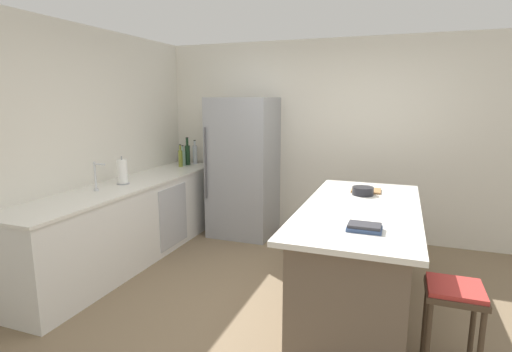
% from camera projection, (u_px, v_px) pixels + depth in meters
% --- Properties ---
extents(ground_plane, '(7.20, 7.20, 0.00)m').
position_uv_depth(ground_plane, '(293.00, 313.00, 3.46)').
color(ground_plane, '#7A664C').
extents(wall_rear, '(6.00, 0.10, 2.60)m').
position_uv_depth(wall_rear, '(338.00, 140.00, 5.29)').
color(wall_rear, silver).
rests_on(wall_rear, ground_plane).
extents(wall_left, '(0.10, 6.00, 2.60)m').
position_uv_depth(wall_left, '(61.00, 152.00, 4.04)').
color(wall_left, silver).
rests_on(wall_left, ground_plane).
extents(counter_run_left, '(0.68, 3.15, 0.90)m').
position_uv_depth(counter_run_left, '(131.00, 221.00, 4.57)').
color(counter_run_left, silver).
rests_on(counter_run_left, ground_plane).
extents(kitchen_island, '(0.96, 2.15, 0.93)m').
position_uv_depth(kitchen_island, '(358.00, 258.00, 3.47)').
color(kitchen_island, brown).
rests_on(kitchen_island, ground_plane).
extents(refrigerator, '(0.82, 0.77, 1.85)m').
position_uv_depth(refrigerator, '(243.00, 167.00, 5.38)').
color(refrigerator, '#93969B').
rests_on(refrigerator, ground_plane).
extents(bar_stool, '(0.36, 0.36, 0.64)m').
position_uv_depth(bar_stool, '(454.00, 302.00, 2.60)').
color(bar_stool, '#473828').
rests_on(bar_stool, ground_plane).
extents(sink_faucet, '(0.15, 0.05, 0.30)m').
position_uv_depth(sink_faucet, '(96.00, 176.00, 4.07)').
color(sink_faucet, silver).
rests_on(sink_faucet, counter_run_left).
extents(paper_towel_roll, '(0.14, 0.14, 0.31)m').
position_uv_depth(paper_towel_roll, '(122.00, 172.00, 4.41)').
color(paper_towel_roll, gray).
rests_on(paper_towel_roll, counter_run_left).
extents(soda_bottle, '(0.07, 0.07, 0.35)m').
position_uv_depth(soda_bottle, '(195.00, 154.00, 5.80)').
color(soda_bottle, silver).
rests_on(soda_bottle, counter_run_left).
extents(wine_bottle, '(0.07, 0.07, 0.40)m').
position_uv_depth(wine_bottle, '(187.00, 154.00, 5.71)').
color(wine_bottle, '#19381E').
rests_on(wine_bottle, counter_run_left).
extents(gin_bottle, '(0.07, 0.07, 0.29)m').
position_uv_depth(gin_bottle, '(183.00, 158.00, 5.66)').
color(gin_bottle, '#8CB79E').
rests_on(gin_bottle, counter_run_left).
extents(olive_oil_bottle, '(0.06, 0.06, 0.31)m').
position_uv_depth(olive_oil_bottle, '(180.00, 158.00, 5.55)').
color(olive_oil_bottle, olive).
rests_on(olive_oil_bottle, counter_run_left).
extents(cookbook_stack, '(0.24, 0.16, 0.05)m').
position_uv_depth(cookbook_stack, '(364.00, 227.00, 2.76)').
color(cookbook_stack, '#334770').
rests_on(cookbook_stack, kitchen_island).
extents(mixing_bowl, '(0.20, 0.20, 0.08)m').
position_uv_depth(mixing_bowl, '(363.00, 191.00, 3.80)').
color(mixing_bowl, black).
rests_on(mixing_bowl, kitchen_island).
extents(cutting_board, '(0.29, 0.24, 0.02)m').
position_uv_depth(cutting_board, '(366.00, 190.00, 3.96)').
color(cutting_board, '#9E7042').
rests_on(cutting_board, kitchen_island).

